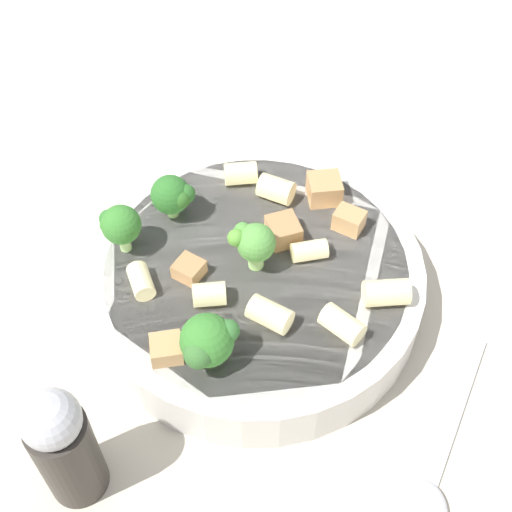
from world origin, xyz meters
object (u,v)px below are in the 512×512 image
at_px(rigatoni_0, 342,324).
at_px(chicken_chunk_1, 320,186).
at_px(rigatoni_1, 270,314).
at_px(rigatoni_2, 241,173).
at_px(rigatoni_4, 386,293).
at_px(spoon, 426,489).
at_px(broccoli_floret_0, 249,244).
at_px(broccoli_floret_1, 119,224).
at_px(broccoli_floret_3, 174,194).
at_px(chicken_chunk_0, 165,348).
at_px(pasta_bowl, 256,279).
at_px(chicken_chunk_4, 349,220).
at_px(pepper_shaker, 59,442).
at_px(rigatoni_5, 209,294).
at_px(rigatoni_3, 309,251).
at_px(chicken_chunk_2, 280,229).
at_px(broccoli_floret_2, 207,342).
at_px(rigatoni_6, 276,189).
at_px(rigatoni_7, 141,281).

bearing_deg(rigatoni_0, chicken_chunk_1, -138.50).
xyz_separation_m(rigatoni_1, rigatoni_2, (-0.09, -0.09, -0.00)).
bearing_deg(rigatoni_4, spoon, 46.38).
bearing_deg(broccoli_floret_0, broccoli_floret_1, -63.04).
bearing_deg(broccoli_floret_3, chicken_chunk_0, 38.92).
relative_size(pasta_bowl, spoon, 1.38).
height_order(chicken_chunk_0, chicken_chunk_4, chicken_chunk_4).
distance_m(rigatoni_0, pepper_shaker, 0.18).
xyz_separation_m(chicken_chunk_4, spoon, (0.12, 0.14, -0.04)).
xyz_separation_m(rigatoni_4, chicken_chunk_0, (0.12, -0.08, -0.00)).
distance_m(pasta_bowl, chicken_chunk_1, 0.08).
bearing_deg(rigatoni_0, broccoli_floret_3, -94.05).
distance_m(rigatoni_2, chicken_chunk_1, 0.06).
xyz_separation_m(broccoli_floret_0, rigatoni_5, (0.04, -0.00, -0.02)).
distance_m(rigatoni_3, chicken_chunk_4, 0.04).
relative_size(rigatoni_5, spoon, 0.13).
height_order(broccoli_floret_3, chicken_chunk_2, broccoli_floret_3).
distance_m(broccoli_floret_2, chicken_chunk_0, 0.03).
bearing_deg(rigatoni_5, chicken_chunk_2, 178.34).
distance_m(rigatoni_5, chicken_chunk_2, 0.07).
relative_size(rigatoni_2, pepper_shaker, 0.24).
height_order(broccoli_floret_3, chicken_chunk_1, broccoli_floret_3).
xyz_separation_m(rigatoni_1, chicken_chunk_0, (0.06, -0.04, -0.00)).
distance_m(broccoli_floret_3, rigatoni_5, 0.08).
height_order(broccoli_floret_1, chicken_chunk_4, broccoli_floret_1).
height_order(rigatoni_4, chicken_chunk_0, rigatoni_4).
xyz_separation_m(pasta_bowl, broccoli_floret_3, (-0.00, -0.07, 0.04)).
distance_m(broccoli_floret_0, rigatoni_3, 0.05).
bearing_deg(rigatoni_2, broccoli_floret_0, 42.58).
relative_size(broccoli_floret_3, rigatoni_6, 1.38).
height_order(pasta_bowl, chicken_chunk_1, chicken_chunk_1).
xyz_separation_m(broccoli_floret_2, rigatoni_0, (-0.07, 0.05, -0.01)).
relative_size(broccoli_floret_0, broccoli_floret_2, 0.97).
relative_size(broccoli_floret_2, chicken_chunk_0, 1.97).
bearing_deg(rigatoni_2, broccoli_floret_1, -12.99).
xyz_separation_m(rigatoni_0, rigatoni_7, (0.05, -0.12, -0.00)).
relative_size(rigatoni_7, chicken_chunk_4, 1.19).
distance_m(broccoli_floret_1, rigatoni_0, 0.16).
distance_m(rigatoni_1, rigatoni_7, 0.09).
bearing_deg(rigatoni_3, spoon, 61.34).
height_order(broccoli_floret_1, rigatoni_5, broccoli_floret_1).
bearing_deg(rigatoni_0, spoon, 65.86).
bearing_deg(chicken_chunk_1, broccoli_floret_2, 9.76).
bearing_deg(rigatoni_7, chicken_chunk_2, 154.09).
bearing_deg(pasta_bowl, rigatoni_4, 108.80).
bearing_deg(broccoli_floret_1, broccoli_floret_0, 116.96).
distance_m(broccoli_floret_0, rigatoni_4, 0.09).
bearing_deg(rigatoni_6, rigatoni_3, 59.15).
height_order(rigatoni_1, chicken_chunk_0, rigatoni_1).
bearing_deg(broccoli_floret_3, pepper_shaker, 22.11).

